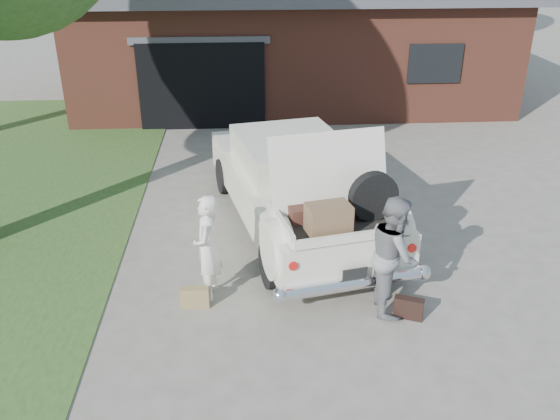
{
  "coord_description": "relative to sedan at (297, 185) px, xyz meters",
  "views": [
    {
      "loc": [
        -0.52,
        -7.09,
        4.81
      ],
      "look_at": [
        0.0,
        0.6,
        1.1
      ],
      "focal_mm": 38.0,
      "sensor_mm": 36.0,
      "label": 1
    }
  ],
  "objects": [
    {
      "name": "sedan",
      "position": [
        0.0,
        0.0,
        0.0
      ],
      "size": [
        3.14,
        5.67,
        2.19
      ],
      "rotation": [
        0.0,
        0.0,
        0.21
      ],
      "color": "silver",
      "rests_on": "ground"
    },
    {
      "name": "suitcase_left",
      "position": [
        -1.63,
        -2.36,
        -0.64
      ],
      "size": [
        0.4,
        0.13,
        0.31
      ],
      "primitive_type": "cube",
      "rotation": [
        0.0,
        0.0,
        -0.01
      ],
      "color": "#9B804F",
      "rests_on": "ground"
    },
    {
      "name": "woman_right",
      "position": [
        1.07,
        -2.53,
        0.05
      ],
      "size": [
        0.68,
        0.85,
        1.68
      ],
      "primitive_type": "imported",
      "rotation": [
        0.0,
        0.0,
        1.51
      ],
      "color": "slate",
      "rests_on": "ground"
    },
    {
      "name": "ground",
      "position": [
        -0.39,
        -2.2,
        -0.79
      ],
      "size": [
        90.0,
        90.0,
        0.0
      ],
      "primitive_type": "plane",
      "color": "gray",
      "rests_on": "ground"
    },
    {
      "name": "house",
      "position": [
        0.59,
        9.27,
        0.88
      ],
      "size": [
        12.8,
        7.8,
        3.3
      ],
      "color": "brown",
      "rests_on": "ground"
    },
    {
      "name": "suitcase_right",
      "position": [
        1.27,
        -2.8,
        -0.63
      ],
      "size": [
        0.42,
        0.27,
        0.31
      ],
      "primitive_type": "cube",
      "rotation": [
        0.0,
        0.0,
        -0.39
      ],
      "color": "black",
      "rests_on": "ground"
    },
    {
      "name": "woman_left",
      "position": [
        -1.43,
        -2.1,
        -0.0
      ],
      "size": [
        0.42,
        0.6,
        1.57
      ],
      "primitive_type": "imported",
      "rotation": [
        0.0,
        0.0,
        -1.66
      ],
      "color": "silver",
      "rests_on": "ground"
    }
  ]
}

